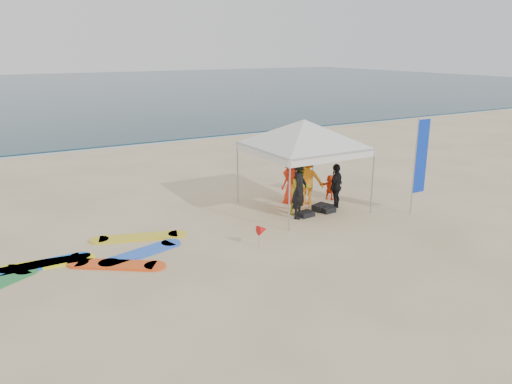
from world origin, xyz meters
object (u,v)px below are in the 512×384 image
at_px(person_black_a, 299,189).
at_px(person_black_b, 336,186).
at_px(person_orange_a, 307,179).
at_px(surfboard_spread, 83,260).
at_px(person_orange_b, 292,179).
at_px(person_seated, 330,187).
at_px(marker_pennant, 263,230).
at_px(canopy_tent, 304,120).
at_px(feather_flag, 420,158).
at_px(person_yellow, 301,190).

distance_m(person_black_a, person_black_b, 1.65).
height_order(person_orange_a, surfboard_spread, person_orange_a).
bearing_deg(person_black_a, surfboard_spread, 141.94).
relative_size(person_orange_b, person_seated, 1.91).
bearing_deg(surfboard_spread, marker_pennant, -17.96).
height_order(person_orange_a, marker_pennant, person_orange_a).
bearing_deg(person_orange_b, canopy_tent, 68.07).
bearing_deg(canopy_tent, surfboard_spread, -173.75).
bearing_deg(person_black_a, person_orange_b, 26.44).
distance_m(person_seated, marker_pennant, 5.14).
bearing_deg(person_orange_b, person_seated, 144.40).
bearing_deg(feather_flag, person_black_a, 155.70).
bearing_deg(person_yellow, surfboard_spread, -178.96).
height_order(person_black_b, person_seated, person_black_b).
xyz_separation_m(person_orange_b, surfboard_spread, (-7.56, -1.52, -0.85)).
relative_size(feather_flag, marker_pennant, 5.10).
bearing_deg(person_orange_a, marker_pennant, 67.50).
height_order(person_black_b, marker_pennant, person_black_b).
xyz_separation_m(person_orange_a, feather_flag, (2.54, -2.70, 1.01)).
xyz_separation_m(person_black_b, surfboard_spread, (-8.51, -0.20, -0.76)).
xyz_separation_m(person_orange_b, canopy_tent, (-0.01, -0.69, 2.18)).
xyz_separation_m(person_black_b, person_seated, (0.49, 0.93, -0.33)).
height_order(person_orange_b, marker_pennant, person_orange_b).
bearing_deg(canopy_tent, person_black_a, -130.96).
distance_m(person_black_a, feather_flag, 4.08).
relative_size(person_black_a, surfboard_spread, 0.33).
distance_m(person_black_a, person_seated, 2.44).
xyz_separation_m(person_black_b, marker_pennant, (-3.93, -1.69, -0.30)).
distance_m(canopy_tent, marker_pennant, 4.56).
bearing_deg(person_black_a, canopy_tent, 10.59).
distance_m(person_orange_a, person_orange_b, 0.56).
distance_m(person_black_a, person_orange_b, 1.62).
relative_size(person_orange_b, marker_pennant, 2.76).
height_order(person_black_a, person_yellow, person_black_a).
bearing_deg(person_orange_b, person_orange_a, 112.95).
relative_size(person_orange_b, feather_flag, 0.54).
xyz_separation_m(person_orange_a, surfboard_spread, (-7.95, -1.11, -0.86)).
bearing_deg(marker_pennant, canopy_tent, 37.87).
relative_size(marker_pennant, surfboard_spread, 0.11).
xyz_separation_m(person_black_b, canopy_tent, (-0.96, 0.62, 2.27)).
xyz_separation_m(person_seated, feather_flag, (1.49, -2.73, 1.45)).
bearing_deg(person_orange_b, feather_flag, 112.45).
relative_size(person_yellow, canopy_tent, 0.35).
distance_m(person_yellow, marker_pennant, 3.20).
bearing_deg(marker_pennant, person_orange_a, 37.61).
bearing_deg(person_black_b, person_orange_a, -88.72).
relative_size(person_black_a, marker_pennant, 2.99).
xyz_separation_m(person_yellow, canopy_tent, (0.39, 0.46, 2.24)).
bearing_deg(canopy_tent, person_black_b, -32.93).
relative_size(person_orange_a, marker_pennant, 2.82).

